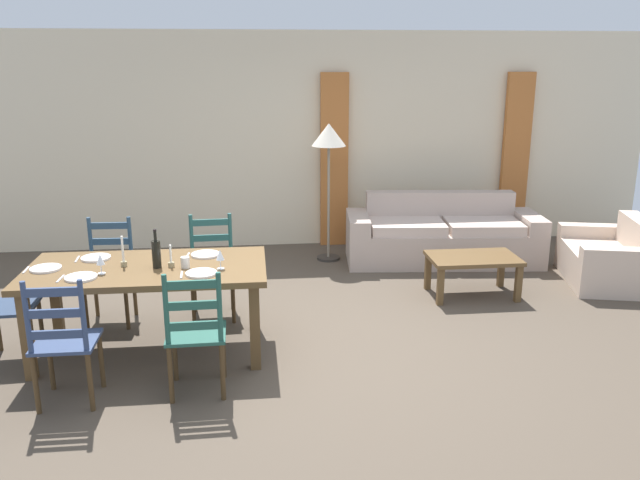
{
  "coord_description": "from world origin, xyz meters",
  "views": [
    {
      "loc": [
        -0.41,
        -4.96,
        2.35
      ],
      "look_at": [
        0.19,
        0.71,
        0.75
      ],
      "focal_mm": 36.18,
      "sensor_mm": 36.0,
      "label": 1
    }
  ],
  "objects_px": {
    "dining_table": "(147,277)",
    "dining_chair_near_right": "(196,333)",
    "dining_chair_far_right": "(212,267)",
    "dining_chair_far_left": "(110,271)",
    "dining_chair_head_west": "(2,304)",
    "armchair_upholstered": "(612,260)",
    "couch": "(442,237)",
    "wine_glass_near_right": "(220,256)",
    "wine_glass_near_left": "(100,260)",
    "dining_chair_near_left": "(64,341)",
    "coffee_cup_primary": "(185,262)",
    "wine_bottle": "(156,253)",
    "standing_lamp": "(329,143)",
    "coffee_table": "(473,262)"
  },
  "relations": [
    {
      "from": "standing_lamp",
      "to": "dining_chair_near_right",
      "type": "bearing_deg",
      "value": -112.8
    },
    {
      "from": "wine_glass_near_left",
      "to": "armchair_upholstered",
      "type": "height_order",
      "value": "wine_glass_near_left"
    },
    {
      "from": "wine_glass_near_left",
      "to": "dining_chair_near_left",
      "type": "bearing_deg",
      "value": -102.82
    },
    {
      "from": "dining_table",
      "to": "wine_bottle",
      "type": "distance_m",
      "value": 0.23
    },
    {
      "from": "dining_chair_head_west",
      "to": "standing_lamp",
      "type": "relative_size",
      "value": 0.59
    },
    {
      "from": "dining_table",
      "to": "coffee_cup_primary",
      "type": "height_order",
      "value": "coffee_cup_primary"
    },
    {
      "from": "armchair_upholstered",
      "to": "couch",
      "type": "bearing_deg",
      "value": 148.65
    },
    {
      "from": "dining_chair_far_left",
      "to": "dining_chair_far_right",
      "type": "height_order",
      "value": "same"
    },
    {
      "from": "dining_chair_near_right",
      "to": "coffee_table",
      "type": "bearing_deg",
      "value": 33.65
    },
    {
      "from": "dining_table",
      "to": "standing_lamp",
      "type": "distance_m",
      "value": 3.09
    },
    {
      "from": "wine_bottle",
      "to": "wine_glass_near_left",
      "type": "bearing_deg",
      "value": -165.02
    },
    {
      "from": "dining_chair_far_left",
      "to": "coffee_cup_primary",
      "type": "distance_m",
      "value": 1.17
    },
    {
      "from": "dining_chair_near_left",
      "to": "dining_chair_head_west",
      "type": "distance_m",
      "value": 1.03
    },
    {
      "from": "couch",
      "to": "armchair_upholstered",
      "type": "distance_m",
      "value": 1.89
    },
    {
      "from": "dining_chair_near_right",
      "to": "armchair_upholstered",
      "type": "relative_size",
      "value": 0.73
    },
    {
      "from": "dining_chair_near_right",
      "to": "standing_lamp",
      "type": "bearing_deg",
      "value": 67.2
    },
    {
      "from": "dining_chair_near_left",
      "to": "coffee_cup_primary",
      "type": "height_order",
      "value": "dining_chair_near_left"
    },
    {
      "from": "dining_chair_near_left",
      "to": "coffee_cup_primary",
      "type": "distance_m",
      "value": 1.1
    },
    {
      "from": "dining_table",
      "to": "dining_chair_far_left",
      "type": "xyz_separation_m",
      "value": [
        -0.46,
        0.74,
        -0.19
      ]
    },
    {
      "from": "dining_table",
      "to": "dining_chair_near_right",
      "type": "distance_m",
      "value": 0.87
    },
    {
      "from": "armchair_upholstered",
      "to": "coffee_table",
      "type": "bearing_deg",
      "value": -171.91
    },
    {
      "from": "dining_table",
      "to": "armchair_upholstered",
      "type": "distance_m",
      "value": 4.91
    },
    {
      "from": "dining_chair_far_right",
      "to": "wine_glass_near_left",
      "type": "bearing_deg",
      "value": -130.42
    },
    {
      "from": "dining_chair_far_left",
      "to": "wine_bottle",
      "type": "distance_m",
      "value": 1.04
    },
    {
      "from": "dining_table",
      "to": "dining_chair_far_right",
      "type": "bearing_deg",
      "value": 58.75
    },
    {
      "from": "wine_glass_near_right",
      "to": "coffee_cup_primary",
      "type": "height_order",
      "value": "wine_glass_near_right"
    },
    {
      "from": "dining_chair_head_west",
      "to": "wine_bottle",
      "type": "height_order",
      "value": "wine_bottle"
    },
    {
      "from": "coffee_cup_primary",
      "to": "armchair_upholstered",
      "type": "relative_size",
      "value": 0.07
    },
    {
      "from": "standing_lamp",
      "to": "dining_table",
      "type": "bearing_deg",
      "value": -125.96
    },
    {
      "from": "dining_chair_near_right",
      "to": "dining_chair_head_west",
      "type": "relative_size",
      "value": 1.0
    },
    {
      "from": "dining_chair_far_right",
      "to": "armchair_upholstered",
      "type": "relative_size",
      "value": 0.73
    },
    {
      "from": "wine_glass_near_left",
      "to": "standing_lamp",
      "type": "height_order",
      "value": "standing_lamp"
    },
    {
      "from": "dining_chair_far_right",
      "to": "armchair_upholstered",
      "type": "bearing_deg",
      "value": 6.59
    },
    {
      "from": "couch",
      "to": "standing_lamp",
      "type": "distance_m",
      "value": 1.77
    },
    {
      "from": "dining_chair_near_right",
      "to": "wine_glass_near_left",
      "type": "relative_size",
      "value": 5.96
    },
    {
      "from": "dining_chair_near_left",
      "to": "coffee_table",
      "type": "height_order",
      "value": "dining_chair_near_left"
    },
    {
      "from": "dining_table",
      "to": "wine_bottle",
      "type": "height_order",
      "value": "wine_bottle"
    },
    {
      "from": "wine_glass_near_left",
      "to": "coffee_table",
      "type": "height_order",
      "value": "wine_glass_near_left"
    },
    {
      "from": "wine_glass_near_right",
      "to": "couch",
      "type": "distance_m",
      "value": 3.51
    },
    {
      "from": "dining_chair_far_right",
      "to": "wine_bottle",
      "type": "distance_m",
      "value": 0.98
    },
    {
      "from": "dining_chair_near_left",
      "to": "dining_chair_near_right",
      "type": "distance_m",
      "value": 0.9
    },
    {
      "from": "coffee_cup_primary",
      "to": "coffee_table",
      "type": "height_order",
      "value": "coffee_cup_primary"
    },
    {
      "from": "dining_chair_far_left",
      "to": "dining_chair_near_right",
      "type": "bearing_deg",
      "value": -58.89
    },
    {
      "from": "dining_chair_near_right",
      "to": "armchair_upholstered",
      "type": "distance_m",
      "value": 4.74
    },
    {
      "from": "coffee_cup_primary",
      "to": "dining_chair_far_left",
      "type": "bearing_deg",
      "value": 133.55
    },
    {
      "from": "wine_glass_near_right",
      "to": "coffee_table",
      "type": "relative_size",
      "value": 0.18
    },
    {
      "from": "wine_glass_near_right",
      "to": "standing_lamp",
      "type": "relative_size",
      "value": 0.1
    },
    {
      "from": "coffee_cup_primary",
      "to": "coffee_table",
      "type": "xyz_separation_m",
      "value": [
        2.76,
        1.1,
        -0.44
      ]
    },
    {
      "from": "wine_bottle",
      "to": "couch",
      "type": "relative_size",
      "value": 0.13
    },
    {
      "from": "wine_glass_near_right",
      "to": "couch",
      "type": "height_order",
      "value": "wine_glass_near_right"
    }
  ]
}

